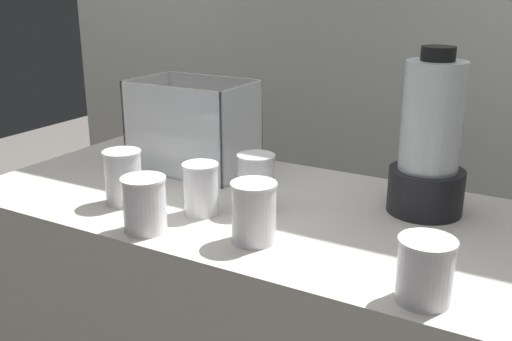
# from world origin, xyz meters

# --- Properties ---
(back_wall_unit) EXTENTS (2.60, 0.24, 2.50)m
(back_wall_unit) POSITION_xyz_m (-0.01, 0.77, 1.27)
(back_wall_unit) COLOR silver
(back_wall_unit) RESTS_ON ground_plane
(carrot_display_bin) EXTENTS (0.32, 0.21, 0.25)m
(carrot_display_bin) POSITION_xyz_m (-0.29, 0.15, 0.98)
(carrot_display_bin) COLOR white
(carrot_display_bin) RESTS_ON counter
(blender_pitcher) EXTENTS (0.17, 0.17, 0.37)m
(blender_pitcher) POSITION_xyz_m (0.36, 0.14, 1.05)
(blender_pitcher) COLOR black
(blender_pitcher) RESTS_ON counter
(juice_cup_pomegranate_far_left) EXTENTS (0.09, 0.09, 0.13)m
(juice_cup_pomegranate_far_left) POSITION_xyz_m (-0.27, -0.15, 0.95)
(juice_cup_pomegranate_far_left) COLOR white
(juice_cup_pomegranate_far_left) RESTS_ON counter
(juice_cup_orange_left) EXTENTS (0.09, 0.09, 0.12)m
(juice_cup_orange_left) POSITION_xyz_m (-0.12, -0.25, 0.95)
(juice_cup_orange_left) COLOR white
(juice_cup_orange_left) RESTS_ON counter
(juice_cup_beet_middle) EXTENTS (0.08, 0.08, 0.12)m
(juice_cup_beet_middle) POSITION_xyz_m (-0.07, -0.12, 0.95)
(juice_cup_beet_middle) COLOR white
(juice_cup_beet_middle) RESTS_ON counter
(juice_cup_pomegranate_right) EXTENTS (0.09, 0.09, 0.13)m
(juice_cup_pomegranate_right) POSITION_xyz_m (0.02, -0.04, 0.96)
(juice_cup_pomegranate_right) COLOR white
(juice_cup_pomegranate_right) RESTS_ON counter
(juice_cup_beet_far_right) EXTENTS (0.09, 0.09, 0.12)m
(juice_cup_beet_far_right) POSITION_xyz_m (0.10, -0.19, 0.95)
(juice_cup_beet_far_right) COLOR white
(juice_cup_beet_far_right) RESTS_ON counter
(juice_cup_orange_rightmost) EXTENTS (0.09, 0.09, 0.11)m
(juice_cup_orange_rightmost) POSITION_xyz_m (0.46, -0.25, 0.95)
(juice_cup_orange_rightmost) COLOR white
(juice_cup_orange_rightmost) RESTS_ON counter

